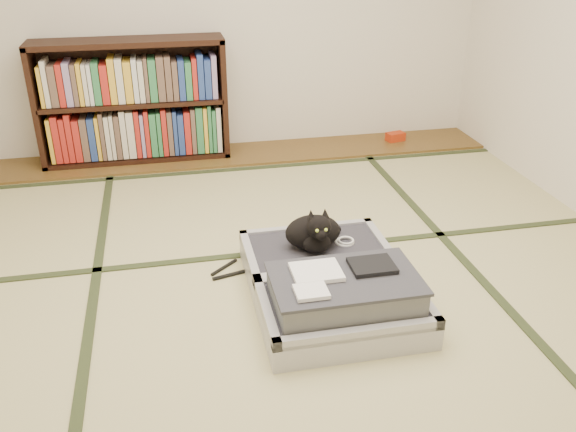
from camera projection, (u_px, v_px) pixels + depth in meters
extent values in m
plane|color=#C3BF82|center=(292.00, 290.00, 3.14)|extent=(4.50, 4.50, 0.00)
cube|color=brown|center=(240.00, 154.00, 4.89)|extent=(4.00, 0.50, 0.02)
cube|color=#B62E0E|center=(395.00, 137.00, 5.14)|extent=(0.17, 0.12, 0.07)
cube|color=#2D381E|center=(91.00, 312.00, 2.96)|extent=(0.05, 4.50, 0.01)
cube|color=#2D381E|center=(471.00, 268.00, 3.32)|extent=(0.05, 4.50, 0.01)
cube|color=#2D381E|center=(278.00, 251.00, 3.49)|extent=(4.00, 0.05, 0.01)
cube|color=#2D381E|center=(245.00, 169.00, 4.63)|extent=(4.00, 0.05, 0.01)
cube|color=black|center=(38.00, 107.00, 4.48)|extent=(0.04, 0.32, 0.90)
cube|color=black|center=(223.00, 96.00, 4.73)|extent=(0.04, 0.32, 0.90)
cube|color=black|center=(139.00, 156.00, 4.80)|extent=(1.41, 0.32, 0.04)
cube|color=black|center=(126.00, 42.00, 4.41)|extent=(1.41, 0.32, 0.04)
cube|color=black|center=(133.00, 102.00, 4.60)|extent=(1.35, 0.32, 0.03)
cube|color=black|center=(133.00, 96.00, 4.74)|extent=(1.41, 0.02, 0.90)
cube|color=gray|center=(136.00, 130.00, 4.68)|extent=(1.27, 0.22, 0.38)
cube|color=gray|center=(130.00, 77.00, 4.50)|extent=(1.27, 0.22, 0.34)
cube|color=#AAA9AE|center=(344.00, 316.00, 2.83)|extent=(0.76, 0.51, 0.13)
cube|color=#313139|center=(344.00, 310.00, 2.81)|extent=(0.68, 0.43, 0.10)
cube|color=#AAA9AE|center=(360.00, 334.00, 2.59)|extent=(0.76, 0.04, 0.05)
cube|color=#AAA9AE|center=(331.00, 276.00, 3.00)|extent=(0.76, 0.04, 0.05)
cube|color=#AAA9AE|center=(267.00, 312.00, 2.73)|extent=(0.04, 0.51, 0.05)
cube|color=#AAA9AE|center=(418.00, 294.00, 2.86)|extent=(0.04, 0.51, 0.05)
cube|color=#AAA9AE|center=(317.00, 261.00, 3.27)|extent=(0.76, 0.51, 0.13)
cube|color=#313139|center=(317.00, 255.00, 3.26)|extent=(0.68, 0.43, 0.10)
cube|color=#AAA9AE|center=(328.00, 272.00, 3.03)|extent=(0.76, 0.04, 0.05)
cube|color=#AAA9AE|center=(307.00, 230.00, 3.45)|extent=(0.76, 0.04, 0.05)
cube|color=#AAA9AE|center=(250.00, 257.00, 3.17)|extent=(0.04, 0.51, 0.05)
cube|color=#AAA9AE|center=(381.00, 243.00, 3.31)|extent=(0.04, 0.51, 0.05)
cylinder|color=black|center=(330.00, 273.00, 3.01)|extent=(0.69, 0.02, 0.02)
cube|color=gray|center=(345.00, 293.00, 2.77)|extent=(0.65, 0.40, 0.13)
cube|color=#36373D|center=(345.00, 278.00, 2.74)|extent=(0.67, 0.42, 0.02)
cube|color=white|center=(316.00, 272.00, 2.75)|extent=(0.22, 0.18, 0.02)
cube|color=black|center=(372.00, 265.00, 2.80)|extent=(0.20, 0.16, 0.02)
cube|color=white|center=(311.00, 292.00, 2.60)|extent=(0.14, 0.12, 0.02)
cube|color=white|center=(309.00, 354.00, 2.57)|extent=(0.06, 0.01, 0.04)
cube|color=white|center=(337.00, 353.00, 2.60)|extent=(0.05, 0.01, 0.04)
cube|color=orange|center=(416.00, 340.00, 2.66)|extent=(0.05, 0.01, 0.04)
cube|color=#197F33|center=(401.00, 338.00, 2.63)|extent=(0.04, 0.01, 0.03)
ellipsoid|color=black|center=(313.00, 232.00, 3.20)|extent=(0.29, 0.19, 0.18)
ellipsoid|color=black|center=(317.00, 243.00, 3.14)|extent=(0.15, 0.11, 0.11)
ellipsoid|color=black|center=(319.00, 227.00, 3.06)|extent=(0.13, 0.12, 0.12)
sphere|color=black|center=(321.00, 235.00, 3.03)|extent=(0.06, 0.06, 0.06)
cone|color=black|center=(311.00, 215.00, 3.05)|extent=(0.04, 0.05, 0.06)
cone|color=black|center=(325.00, 213.00, 3.06)|extent=(0.04, 0.05, 0.06)
sphere|color=#A5BF33|center=(317.00, 231.00, 3.01)|extent=(0.02, 0.02, 0.02)
sphere|color=#A5BF33|center=(326.00, 230.00, 3.02)|extent=(0.02, 0.02, 0.02)
cylinder|color=black|center=(327.00, 233.00, 3.33)|extent=(0.18, 0.11, 0.03)
torus|color=white|center=(345.00, 242.00, 3.28)|extent=(0.11, 0.11, 0.01)
torus|color=white|center=(346.00, 240.00, 3.27)|extent=(0.09, 0.09, 0.01)
cube|color=black|center=(247.00, 270.00, 3.30)|extent=(0.39, 0.12, 0.01)
cube|color=black|center=(224.00, 267.00, 3.33)|extent=(0.16, 0.14, 0.01)
cube|color=black|center=(267.00, 263.00, 3.37)|extent=(0.18, 0.11, 0.01)
cylinder|color=black|center=(244.00, 258.00, 3.42)|extent=(0.02, 0.07, 0.01)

